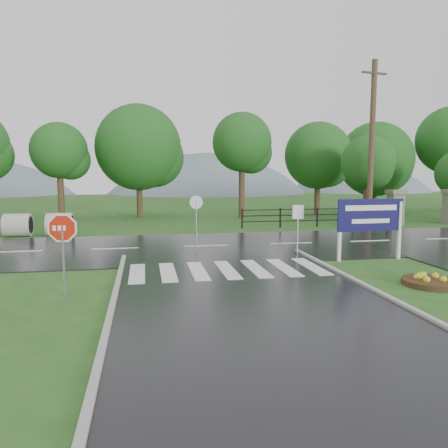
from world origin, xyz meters
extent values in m
plane|color=#27571D|center=(0.00, 0.00, 0.00)|extent=(120.00, 120.00, 0.00)
cube|color=black|center=(0.00, 10.00, 0.00)|extent=(90.00, 8.00, 0.04)
cube|color=silver|center=(-3.00, 5.00, 0.06)|extent=(0.50, 2.80, 0.02)
cube|color=silver|center=(-2.00, 5.00, 0.06)|extent=(0.50, 2.80, 0.02)
cube|color=silver|center=(-1.00, 5.00, 0.06)|extent=(0.50, 2.80, 0.02)
cube|color=silver|center=(0.00, 5.00, 0.06)|extent=(0.50, 2.80, 0.02)
cube|color=silver|center=(1.00, 5.00, 0.06)|extent=(0.50, 2.80, 0.02)
cube|color=silver|center=(2.00, 5.00, 0.06)|extent=(0.50, 2.80, 0.02)
cube|color=silver|center=(3.00, 5.00, 0.06)|extent=(0.50, 2.80, 0.02)
cube|color=#A3A39B|center=(-3.55, -4.00, 0.00)|extent=(0.15, 24.00, 0.12)
cube|color=gray|center=(13.00, 16.00, 1.00)|extent=(0.80, 0.80, 2.00)
cube|color=#6B6659|center=(13.00, 16.00, 2.12)|extent=(1.00, 1.00, 0.24)
cube|color=black|center=(7.75, 16.00, 0.40)|extent=(9.50, 0.05, 0.05)
cube|color=black|center=(7.75, 16.00, 0.75)|extent=(9.50, 0.05, 0.05)
cube|color=black|center=(7.75, 16.00, 1.10)|extent=(9.50, 0.05, 0.05)
cube|color=black|center=(3.00, 16.00, 0.60)|extent=(0.08, 0.08, 1.20)
cube|color=black|center=(12.50, 16.00, 0.60)|extent=(0.08, 0.08, 1.20)
sphere|color=slate|center=(8.00, 65.00, -17.28)|extent=(48.00, 48.00, 48.00)
sphere|color=slate|center=(36.00, 65.00, -12.96)|extent=(36.00, 36.00, 36.00)
cylinder|color=#9E9B93|center=(-9.29, 15.00, 0.60)|extent=(1.30, 1.20, 1.20)
cylinder|color=#9E9B93|center=(-7.19, 15.00, 0.60)|extent=(1.30, 1.20, 1.20)
cube|color=#939399|center=(-4.89, 2.85, 0.89)|extent=(0.05, 0.05, 1.78)
cylinder|color=white|center=(-4.89, 2.86, 1.86)|extent=(1.07, 0.09, 1.07)
cylinder|color=red|center=(-4.89, 2.85, 1.86)|extent=(0.93, 0.09, 0.93)
cube|color=silver|center=(4.48, 5.90, 1.12)|extent=(0.11, 0.11, 2.23)
cube|color=silver|center=(6.93, 5.90, 1.12)|extent=(0.11, 0.11, 2.23)
cube|color=#0C0A43|center=(5.70, 5.90, 1.73)|extent=(2.68, 0.14, 1.23)
cube|color=white|center=(5.70, 5.87, 2.01)|extent=(2.12, 0.07, 0.20)
cube|color=white|center=(5.70, 5.87, 1.51)|extent=(1.56, 0.05, 0.17)
cylinder|color=#332111|center=(5.64, 2.11, 0.08)|extent=(1.67, 1.67, 0.17)
cube|color=#939399|center=(3.34, 7.34, 0.96)|extent=(0.04, 0.04, 1.92)
cube|color=white|center=(3.34, 7.32, 1.76)|extent=(0.45, 0.08, 0.55)
cylinder|color=#939399|center=(-0.59, 8.86, 1.10)|extent=(0.07, 0.07, 2.21)
cylinder|color=white|center=(-0.59, 8.84, 2.10)|extent=(0.55, 0.13, 0.55)
cylinder|color=#473523|center=(10.92, 15.50, 5.00)|extent=(0.33, 0.33, 10.00)
cube|color=brown|center=(10.92, 15.50, 9.22)|extent=(1.77, 0.44, 0.11)
cylinder|color=#3D2B1C|center=(11.80, 17.50, 1.68)|extent=(0.45, 0.45, 3.36)
sphere|color=#184F18|center=(11.80, 17.50, 4.03)|extent=(3.49, 3.49, 3.49)
camera|label=1|loc=(-2.71, -9.27, 3.33)|focal=35.00mm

